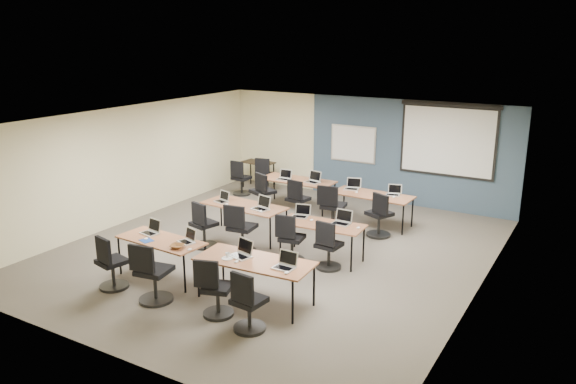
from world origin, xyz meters
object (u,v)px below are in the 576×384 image
Objects in this scene: task_chair_4 at (203,229)px; laptop_9 at (313,180)px; task_chair_2 at (215,293)px; laptop_5 at (262,206)px; task_chair_3 at (247,307)px; laptop_6 at (301,214)px; task_chair_1 at (152,278)px; laptop_4 at (222,199)px; laptop_0 at (151,230)px; task_chair_9 at (297,203)px; task_chair_7 at (328,249)px; laptop_2 at (242,252)px; training_table_mid_right at (322,226)px; spare_chair_a at (266,178)px; task_chair_6 at (290,242)px; utility_table at (258,165)px; task_chair_8 at (262,196)px; laptop_3 at (285,264)px; laptop_10 at (352,186)px; training_table_back_left at (297,181)px; task_chair_0 at (111,267)px; task_chair_11 at (379,218)px; training_table_back_right at (372,196)px; spare_chair_b at (240,181)px; training_table_front_right at (255,263)px; whiteboard at (353,144)px; laptop_8 at (284,177)px; laptop_7 at (342,220)px; task_chair_5 at (240,233)px; task_chair_10 at (332,211)px; laptop_11 at (394,192)px; training_table_mid_left at (244,207)px; training_table_front_left at (161,242)px; projector_screen at (448,136)px.

task_chair_4 is 2.80× the size of laptop_9.
laptop_5 is (-1.16, 3.12, 0.40)m from task_chair_2.
task_chair_3 is 3.07× the size of laptop_6.
laptop_4 is (-1.01, 3.28, 0.36)m from task_chair_1.
task_chair_9 is at bearing 87.79° from laptop_0.
task_chair_7 is (1.88, 2.67, -0.04)m from task_chair_1.
task_chair_7 is (0.72, 1.75, -0.40)m from laptop_2.
training_table_mid_right is 5.21× the size of laptop_6.
laptop_9 is (-1.07, 2.54, 0.01)m from laptop_6.
spare_chair_a is (-3.16, 6.45, 0.01)m from task_chair_2.
utility_table is at bearing 120.02° from task_chair_6.
task_chair_3 is at bearing -35.28° from task_chair_8.
laptop_10 reaches higher than laptop_3.
training_table_back_left is 5.33× the size of laptop_9.
task_chair_0 is at bearing 170.20° from task_chair_1.
laptop_9 is at bearing 179.98° from task_chair_11.
laptop_5 is 2.62m from laptop_10.
laptop_2 reaches higher than training_table_back_right.
spare_chair_b is (-4.52, 1.20, -0.02)m from task_chair_11.
training_table_front_right is at bearing -61.21° from laptop_9.
laptop_2 is 1.00× the size of laptop_9.
task_chair_6 is 0.97× the size of task_chair_11.
whiteboard is 2.19m from laptop_8.
spare_chair_b is at bearing -170.56° from task_chair_11.
task_chair_4 is at bearing 113.43° from task_chair_2.
laptop_2 is 0.35× the size of task_chair_11.
spare_chair_b is (-3.56, 3.40, -0.00)m from task_chair_6.
laptop_9 is (-1.96, 2.52, 0.00)m from laptop_7.
task_chair_7 is (0.70, 2.53, -0.00)m from task_chair_2.
task_chair_5 is 5.08m from utility_table.
task_chair_10 is at bearing -34.81° from training_table_back_left.
laptop_11 is at bearing 93.73° from laptop_2.
laptop_8 is (-2.46, 0.16, 0.11)m from training_table_back_right.
spare_chair_b is (-4.49, 5.14, -0.39)m from laptop_3.
task_chair_2 is (1.65, -3.18, -0.29)m from training_table_mid_left.
task_chair_8 is 2.51m from utility_table.
laptop_3 reaches higher than laptop_0.
laptop_9 reaches higher than utility_table.
utility_table is at bearing 127.77° from task_chair_3.
task_chair_10 is (1.51, 3.88, -0.24)m from training_table_front_left.
task_chair_10 is at bearing -123.12° from projector_screen.
task_chair_6 is at bearing 21.44° from task_chair_4.
task_chair_11 is (2.06, 4.81, -0.01)m from task_chair_1.
task_chair_5 is 3.36× the size of laptop_11.
laptop_6 is 2.64m from task_chair_8.
whiteboard is 3.87× the size of laptop_0.
task_chair_10 reaches higher than utility_table.
task_chair_2 is at bearing -103.84° from laptop_10.
task_chair_5 is (0.92, 1.53, -0.36)m from laptop_0.
laptop_4 is 0.28× the size of task_chair_10.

